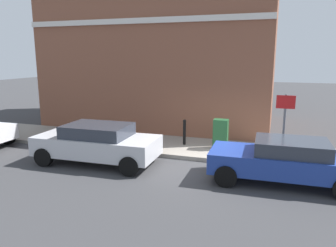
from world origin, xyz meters
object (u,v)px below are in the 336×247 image
car_blue (284,160)px  street_sign (285,118)px  bollard_near_cabinet (184,131)px  utility_cabinet (221,135)px  car_silver (97,143)px

car_blue → street_sign: size_ratio=1.83×
bollard_near_cabinet → street_sign: 4.00m
bollard_near_cabinet → utility_cabinet: bearing=-93.9°
utility_cabinet → street_sign: bearing=-112.6°
car_blue → car_silver: car_silver is taller
car_blue → car_silver: bearing=-0.1°
bollard_near_cabinet → street_sign: size_ratio=0.45×
car_silver → utility_cabinet: 4.70m
utility_cabinet → car_blue: bearing=-138.3°
utility_cabinet → bollard_near_cabinet: size_ratio=1.11×
bollard_near_cabinet → car_silver: bearing=139.9°
utility_cabinet → bollard_near_cabinet: 1.49m
car_blue → car_silver: size_ratio=0.98×
bollard_near_cabinet → street_sign: (-1.04, -3.74, 0.96)m
car_silver → street_sign: (1.76, -6.11, 0.92)m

